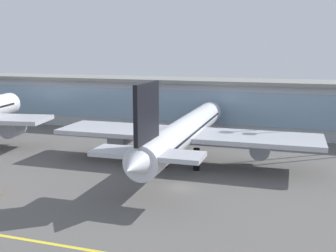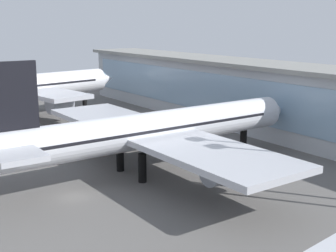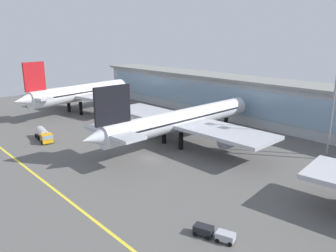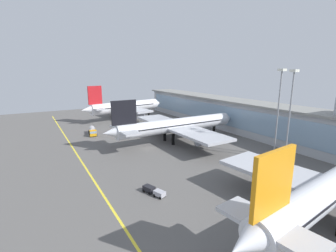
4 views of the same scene
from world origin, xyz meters
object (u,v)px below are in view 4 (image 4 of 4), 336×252
object	(u,v)px
airliner_near_right	(176,126)
airliner_far_right	(331,188)
apron_light_mast_west	(279,101)
fuel_tanker_truck	(93,131)
apron_light_mast_centre	(291,103)
airliner_near_left	(126,107)
baggage_tug_near	(154,191)

from	to	relation	value
airliner_near_right	airliner_far_right	xyz separation A→B (m)	(55.28, -3.01, 0.14)
airliner_far_right	apron_light_mast_west	distance (m)	35.81
fuel_tanker_truck	apron_light_mast_centre	xyz separation A→B (m)	(57.74, 42.24, 15.31)
fuel_tanker_truck	apron_light_mast_centre	distance (m)	73.16
airliner_near_left	fuel_tanker_truck	world-z (taller)	airliner_near_left
airliner_far_right	baggage_tug_near	xyz separation A→B (m)	(-23.65, -22.24, -5.36)
airliner_near_left	fuel_tanker_truck	bearing A→B (deg)	-144.52
airliner_near_right	apron_light_mast_west	size ratio (longest dim) A/B	2.08
airliner_far_right	airliner_near_right	bearing A→B (deg)	79.84
airliner_near_left	baggage_tug_near	distance (m)	84.23
airliner_near_left	apron_light_mast_centre	size ratio (longest dim) A/B	1.83
baggage_tug_near	apron_light_mast_centre	xyz separation A→B (m)	(0.76, 42.93, 16.02)
baggage_tug_near	airliner_near_right	bearing A→B (deg)	-57.99
airliner_far_right	fuel_tanker_truck	world-z (taller)	airliner_far_right
apron_light_mast_west	apron_light_mast_centre	bearing A→B (deg)	-4.73
airliner_near_left	baggage_tug_near	bearing A→B (deg)	-116.46
airliner_near_right	airliner_near_left	bearing A→B (deg)	90.61
airliner_near_left	apron_light_mast_west	distance (m)	80.30
airliner_far_right	apron_light_mast_centre	world-z (taller)	apron_light_mast_centre
airliner_near_left	airliner_near_right	distance (m)	48.92
airliner_near_right	apron_light_mast_west	xyz separation A→B (m)	(28.37, 18.02, 10.91)
airliner_near_left	airliner_far_right	xyz separation A→B (m)	(104.18, -1.70, -0.60)
fuel_tanker_truck	apron_light_mast_west	world-z (taller)	apron_light_mast_west
apron_light_mast_west	airliner_near_left	bearing A→B (deg)	-165.95
airliner_far_right	apron_light_mast_west	size ratio (longest dim) A/B	2.03
airliner_far_right	fuel_tanker_truck	distance (m)	83.58
apron_light_mast_west	fuel_tanker_truck	bearing A→B (deg)	-141.60
apron_light_mast_centre	airliner_far_right	bearing A→B (deg)	-42.12
airliner_near_left	apron_light_mast_west	size ratio (longest dim) A/B	1.81
airliner_near_left	apron_light_mast_west	world-z (taller)	apron_light_mast_west
airliner_near_right	airliner_far_right	size ratio (longest dim) A/B	1.03
baggage_tug_near	apron_light_mast_centre	bearing A→B (deg)	-110.41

